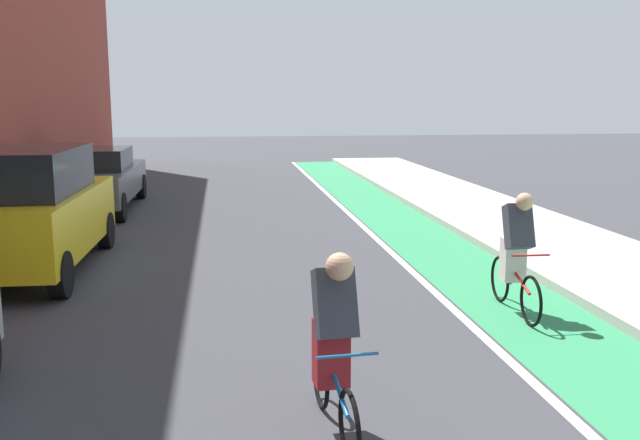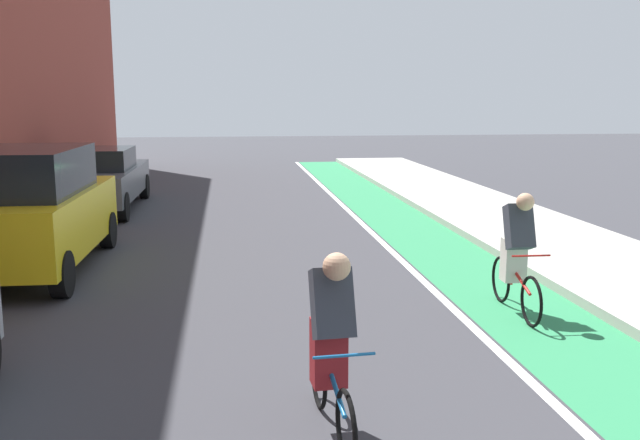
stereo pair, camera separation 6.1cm
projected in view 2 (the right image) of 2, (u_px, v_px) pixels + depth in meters
ground_plane at (246, 296)px, 9.79m from camera, size 79.28×79.28×0.00m
bike_lane_paint at (449, 256)px, 12.21m from camera, size 1.60×36.03×0.00m
lane_divider_stripe at (399, 258)px, 12.09m from camera, size 0.12×36.03×0.00m
sidewalk_right at (570, 249)px, 12.48m from camera, size 2.89×36.03×0.14m
parked_suv_yellow_cab at (29, 209)px, 11.00m from camera, size 2.05×4.42×1.98m
parked_sedan_gray at (99, 178)px, 17.10m from camera, size 1.92×4.80×1.53m
cyclist_mid at (331, 336)px, 5.66m from camera, size 0.48×1.65×1.58m
cyclist_trailing at (517, 249)px, 8.89m from camera, size 0.48×1.68×1.59m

